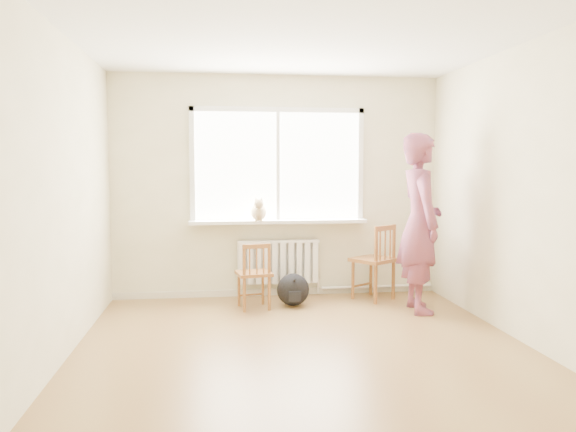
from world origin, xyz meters
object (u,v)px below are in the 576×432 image
object	(u,v)px
chair_left	(255,276)
cat	(259,211)
chair_right	(377,262)
person	(420,223)
backpack	(293,290)

from	to	relation	value
chair_left	cat	size ratio (longest dim) A/B	1.74
chair_left	chair_right	bearing A→B (deg)	179.89
chair_right	person	distance (m)	0.82
backpack	chair_left	bearing A→B (deg)	-167.25
cat	backpack	bearing A→B (deg)	-42.79
chair_right	cat	distance (m)	1.54
chair_left	person	distance (m)	1.92
chair_right	cat	world-z (taller)	cat
chair_left	chair_right	distance (m)	1.50
cat	backpack	distance (m)	1.02
chair_left	cat	distance (m)	0.84
chair_right	backpack	world-z (taller)	chair_right
chair_left	backpack	world-z (taller)	chair_left
chair_right	cat	size ratio (longest dim) A/B	2.10
cat	backpack	xyz separation A→B (m)	(0.37, -0.37, -0.88)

